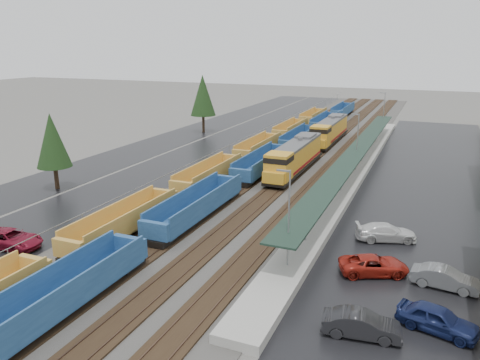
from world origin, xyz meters
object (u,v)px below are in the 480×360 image
(parked_car_east_d, at_px, (437,319))
(parked_car_east_e, at_px, (445,278))
(well_string_blue, at_px, (262,164))
(parked_car_east_b, at_px, (374,265))
(locomotive_lead, at_px, (294,157))
(parked_car_west_c, at_px, (10,239))
(locomotive_trail, at_px, (329,131))
(parked_car_east_a, at_px, (362,325))
(well_string_yellow, at_px, (209,176))
(parked_car_east_c, at_px, (386,232))

(parked_car_east_d, xyz_separation_m, parked_car_east_e, (0.42, 5.76, -0.05))
(well_string_blue, height_order, parked_car_east_b, well_string_blue)
(parked_car_east_b, bearing_deg, locomotive_lead, 4.98)
(locomotive_lead, bearing_deg, parked_car_west_c, -115.79)
(locomotive_lead, relative_size, locomotive_trail, 1.00)
(locomotive_lead, height_order, parked_car_east_b, locomotive_lead)
(parked_car_east_a, distance_m, parked_car_east_b, 8.24)
(parked_car_east_a, bearing_deg, locomotive_trail, 6.68)
(parked_car_east_a, xyz_separation_m, parked_car_east_b, (-0.37, 8.23, -0.05))
(locomotive_trail, height_order, parked_car_east_a, locomotive_trail)
(well_string_blue, height_order, parked_car_east_e, well_string_blue)
(well_string_yellow, bearing_deg, parked_car_east_a, -47.82)
(parked_car_east_d, bearing_deg, well_string_blue, 51.51)
(parked_car_west_c, bearing_deg, parked_car_east_b, -79.68)
(parked_car_east_b, distance_m, parked_car_east_d, 7.45)
(parked_car_east_c, bearing_deg, parked_car_east_e, -166.08)
(parked_car_east_b, height_order, parked_car_east_c, parked_car_east_c)
(well_string_blue, bearing_deg, parked_car_east_a, -60.78)
(parked_car_east_a, relative_size, parked_car_east_d, 0.98)
(locomotive_trail, bearing_deg, parked_car_east_b, -73.65)
(locomotive_trail, distance_m, parked_car_west_c, 54.89)
(parked_car_east_c, bearing_deg, locomotive_lead, 17.15)
(locomotive_lead, height_order, well_string_blue, locomotive_lead)
(locomotive_trail, bearing_deg, parked_car_east_a, -75.67)
(locomotive_lead, relative_size, well_string_blue, 0.15)
(parked_car_east_b, bearing_deg, locomotive_trail, -7.13)
(parked_car_west_c, bearing_deg, well_string_yellow, -21.04)
(well_string_blue, bearing_deg, parked_car_west_c, -110.34)
(locomotive_lead, distance_m, parked_car_east_d, 35.59)
(well_string_yellow, relative_size, parked_car_east_d, 24.91)
(locomotive_trail, xyz_separation_m, parked_car_east_c, (13.58, -38.98, -1.53))
(well_string_blue, bearing_deg, parked_car_east_b, -53.54)
(well_string_blue, relative_size, parked_car_east_e, 28.26)
(well_string_yellow, relative_size, parked_car_east_c, 22.53)
(well_string_blue, distance_m, parked_car_east_b, 29.33)
(well_string_yellow, distance_m, parked_car_east_e, 30.80)
(locomotive_lead, bearing_deg, parked_car_east_b, -61.54)
(well_string_blue, xyz_separation_m, parked_car_east_e, (22.28, -23.81, -0.50))
(well_string_yellow, height_order, well_string_blue, well_string_blue)
(parked_car_east_b, relative_size, parked_car_east_c, 0.98)
(locomotive_trail, distance_m, parked_car_east_a, 55.75)
(well_string_blue, bearing_deg, locomotive_lead, 16.47)
(parked_car_east_b, bearing_deg, parked_car_west_c, 80.06)
(locomotive_trail, height_order, well_string_yellow, locomotive_trail)
(parked_car_east_b, height_order, parked_car_east_d, parked_car_east_d)
(locomotive_trail, height_order, parked_car_east_b, locomotive_trail)
(locomotive_trail, relative_size, parked_car_east_b, 3.70)
(parked_car_east_b, relative_size, parked_car_east_e, 1.13)
(locomotive_trail, height_order, parked_car_east_d, locomotive_trail)
(parked_car_west_c, height_order, parked_car_east_a, parked_car_west_c)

